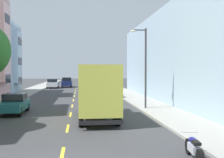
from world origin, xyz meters
The scene contains 14 objects.
ground_plane centered at (0.00, 30.00, 0.00)m, with size 160.00×160.00×0.00m, color #38383A.
sidewalk_left centered at (-7.10, 28.00, 0.07)m, with size 3.20×120.00×0.14m, color #99968E.
sidewalk_right centered at (7.10, 28.00, 0.07)m, with size 3.20×120.00×0.14m, color #99968E.
lane_centerline_dashes centered at (0.00, 24.50, 0.00)m, with size 0.14×47.20×0.01m.
apartment_block_opposite centered at (13.70, 20.00, 4.73)m, with size 10.00×36.00×9.46m, color #9EB7CC.
street_lamp centered at (5.94, 13.84, 3.97)m, with size 1.35×0.28×6.58m.
delivery_box_truck centered at (1.80, 9.81, 1.99)m, with size 2.42×7.92×3.56m.
parked_hatchback_teal centered at (-4.23, 12.83, 0.76)m, with size 1.78×4.02×1.50m.
parked_pickup_forest centered at (4.35, 25.35, 0.83)m, with size 2.13×5.35×1.73m.
parked_suv_charcoal centered at (4.45, 49.30, 0.99)m, with size 2.06×4.84×1.93m.
parked_wagon_champagne centered at (4.20, 41.64, 0.80)m, with size 1.96×4.75×1.50m.
parked_pickup_white centered at (-4.31, 44.39, 0.83)m, with size 2.15×5.36×1.73m.
moving_navy_sedan centered at (-1.80, 46.96, 0.99)m, with size 1.95×4.80×1.93m.
parked_motorcycle centered at (4.75, 0.85, 0.41)m, with size 0.62×2.05×0.90m.
Camera 1 is at (0.67, -8.66, 3.21)m, focal length 44.66 mm.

